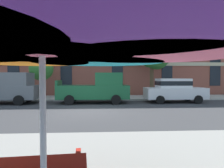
# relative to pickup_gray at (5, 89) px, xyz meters

# --- Properties ---
(ground_plane) EXTENTS (120.00, 120.00, 0.00)m
(ground_plane) POSITION_rel_pickup_gray_xyz_m (5.96, -3.70, -1.03)
(ground_plane) COLOR #38383A
(sidewalk_far) EXTENTS (56.00, 3.60, 0.12)m
(sidewalk_far) POSITION_rel_pickup_gray_xyz_m (5.96, 3.10, -0.97)
(sidewalk_far) COLOR #B2ADA3
(sidewalk_far) RESTS_ON ground
(apartment_building) EXTENTS (40.12, 12.08, 19.20)m
(apartment_building) POSITION_rel_pickup_gray_xyz_m (5.96, 11.29, 8.57)
(apartment_building) COLOR #934C3D
(apartment_building) RESTS_ON ground
(pickup_gray) EXTENTS (5.10, 2.12, 2.20)m
(pickup_gray) POSITION_rel_pickup_gray_xyz_m (0.00, 0.00, 0.00)
(pickup_gray) COLOR slate
(pickup_gray) RESTS_ON ground
(pickup_green) EXTENTS (5.10, 2.12, 2.20)m
(pickup_green) POSITION_rel_pickup_gray_xyz_m (6.48, 0.00, 0.00)
(pickup_green) COLOR #195933
(pickup_green) RESTS_ON ground
(sedan_white) EXTENTS (4.40, 1.98, 1.78)m
(sedan_white) POSITION_rel_pickup_gray_xyz_m (12.24, -0.00, -0.08)
(sedan_white) COLOR silver
(sedan_white) RESTS_ON ground
(street_tree_left) EXTENTS (2.08, 2.08, 3.66)m
(street_tree_left) POSITION_rel_pickup_gray_xyz_m (1.62, 3.36, 1.57)
(street_tree_left) COLOR brown
(street_tree_left) RESTS_ON ground
(street_tree_middle) EXTENTS (2.82, 2.58, 5.59)m
(street_tree_middle) POSITION_rel_pickup_gray_xyz_m (11.53, 3.40, 2.95)
(street_tree_middle) COLOR brown
(street_tree_middle) RESTS_ON ground
(patio_umbrella) EXTENTS (3.84, 3.57, 2.54)m
(patio_umbrella) POSITION_rel_pickup_gray_xyz_m (6.19, -12.70, 1.25)
(patio_umbrella) COLOR silver
(patio_umbrella) RESTS_ON ground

